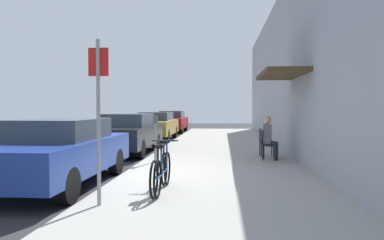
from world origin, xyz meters
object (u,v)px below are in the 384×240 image
(parked_car_2, at_px, (156,125))
(seated_patron_0, at_px, (269,136))
(parked_car_3, at_px, (172,121))
(cafe_chair_1, at_px, (264,140))
(parking_meter, at_px, (155,135))
(street_sign, at_px, (98,109))
(bicycle_1, at_px, (159,172))
(parked_car_1, at_px, (128,133))
(bicycle_0, at_px, (163,171))
(cafe_chair_0, at_px, (267,143))
(parked_car_0, at_px, (60,151))

(parked_car_2, relative_size, seated_patron_0, 3.41)
(parked_car_3, relative_size, cafe_chair_1, 5.06)
(parking_meter, height_order, street_sign, street_sign)
(street_sign, relative_size, bicycle_1, 1.52)
(parked_car_1, relative_size, seated_patron_0, 3.41)
(parked_car_1, distance_m, street_sign, 7.37)
(bicycle_0, height_order, cafe_chair_1, bicycle_0)
(parked_car_3, distance_m, cafe_chair_0, 14.04)
(parked_car_1, relative_size, parking_meter, 3.33)
(parking_meter, xyz_separation_m, bicycle_1, (0.74, -3.46, -0.41))
(parked_car_2, bearing_deg, parked_car_3, 90.00)
(parked_car_2, bearing_deg, parking_meter, -79.23)
(parking_meter, bearing_deg, cafe_chair_0, 13.49)
(parked_car_2, distance_m, seated_patron_0, 8.82)
(street_sign, relative_size, cafe_chair_0, 2.99)
(bicycle_0, height_order, cafe_chair_0, bicycle_0)
(bicycle_1, relative_size, seated_patron_0, 1.33)
(parked_car_2, distance_m, bicycle_0, 11.78)
(parked_car_1, xyz_separation_m, cafe_chair_0, (4.76, -1.98, -0.13))
(parked_car_3, relative_size, cafe_chair_0, 5.06)
(parked_car_1, bearing_deg, street_sign, -78.18)
(parked_car_0, relative_size, bicycle_1, 2.57)
(parked_car_0, xyz_separation_m, seated_patron_0, (4.81, 3.37, 0.08))
(parked_car_0, xyz_separation_m, parking_meter, (1.55, 2.61, 0.15))
(parked_car_2, distance_m, parked_car_3, 5.83)
(parking_meter, distance_m, bicycle_0, 3.50)
(cafe_chair_1, bearing_deg, seated_patron_0, -85.53)
(parked_car_1, distance_m, parked_car_2, 5.41)
(parked_car_2, bearing_deg, cafe_chair_1, -54.32)
(parked_car_3, bearing_deg, parking_meter, -83.67)
(parked_car_3, relative_size, bicycle_1, 2.57)
(parked_car_0, height_order, street_sign, street_sign)
(cafe_chair_0, relative_size, cafe_chair_1, 1.00)
(bicycle_0, xyz_separation_m, cafe_chair_0, (2.42, 4.16, 0.14))
(bicycle_0, bearing_deg, cafe_chair_1, 63.86)
(parking_meter, relative_size, seated_patron_0, 1.02)
(parked_car_1, bearing_deg, cafe_chair_0, -22.56)
(bicycle_1, bearing_deg, cafe_chair_0, 59.75)
(parking_meter, height_order, bicycle_0, parking_meter)
(street_sign, height_order, cafe_chair_1, street_sign)
(bicycle_0, bearing_deg, parking_meter, 103.09)
(cafe_chair_1, bearing_deg, parking_meter, -154.45)
(street_sign, distance_m, seated_patron_0, 6.20)
(street_sign, height_order, bicycle_1, street_sign)
(parked_car_1, height_order, seated_patron_0, parked_car_1)
(cafe_chair_1, bearing_deg, cafe_chair_0, -89.89)
(parking_meter, height_order, cafe_chair_0, parking_meter)
(parked_car_2, xyz_separation_m, parked_car_3, (0.00, 5.83, 0.00))
(parked_car_0, distance_m, bicycle_0, 2.48)
(parking_meter, distance_m, bicycle_1, 3.56)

